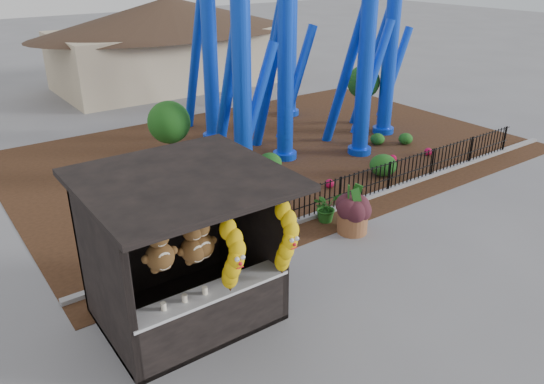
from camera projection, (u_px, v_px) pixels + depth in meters
ground at (337, 292)px, 11.46m from camera, size 120.00×120.00×0.00m
mulch_bed at (272, 152)px, 19.50m from camera, size 18.00×12.00×0.02m
curb at (369, 197)px, 15.78m from camera, size 18.00×0.18×0.12m
prize_booth at (190, 255)px, 9.89m from camera, size 3.50×3.40×3.12m
picket_fence at (392, 176)px, 16.07m from camera, size 12.20×0.06×1.00m
terracotta_planter at (352, 222)px, 13.82m from camera, size 1.00×1.00×0.58m
planter_foliage at (354, 201)px, 13.56m from camera, size 0.70×0.70×0.64m
potted_plant at (326, 207)px, 14.32m from camera, size 0.76×0.66×0.85m
landscaping at (338, 163)px, 17.59m from camera, size 7.60×3.27×0.71m
pavilion at (171, 27)px, 28.17m from camera, size 15.00×15.00×4.80m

